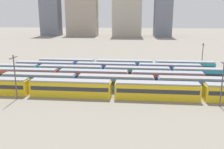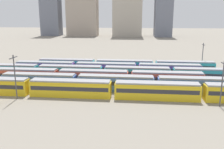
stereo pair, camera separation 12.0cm
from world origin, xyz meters
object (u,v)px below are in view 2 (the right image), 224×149
object	(u,v)px
train_track_2	(94,77)
catenary_pole_0	(222,81)
train_track_3	(103,73)
train_track_5	(124,66)
catenary_pole_1	(203,55)
catenary_pole_2	(15,75)
train_track_4	(106,69)
train_track_0	(202,92)

from	to	relation	value
train_track_2	catenary_pole_0	bearing A→B (deg)	-26.23
train_track_2	catenary_pole_0	size ratio (longest dim) A/B	6.06
train_track_3	train_track_5	xyz separation A→B (m)	(5.41, 10.40, -0.00)
train_track_5	catenary_pole_1	bearing A→B (deg)	7.42
catenary_pole_1	catenary_pole_2	bearing A→B (deg)	-145.30
catenary_pole_0	train_track_4	bearing A→B (deg)	137.01
train_track_0	catenary_pole_0	xyz separation A→B (m)	(2.69, -3.25, 3.23)
train_track_0	catenary_pole_0	bearing A→B (deg)	-50.38
catenary_pole_1	train_track_5	bearing A→B (deg)	-172.58
train_track_2	catenary_pole_1	world-z (taller)	catenary_pole_1
train_track_0	train_track_5	bearing A→B (deg)	124.36
catenary_pole_1	train_track_4	bearing A→B (deg)	-164.39
catenary_pole_1	train_track_0	bearing A→B (deg)	-103.65
train_track_2	catenary_pole_2	size ratio (longest dim) A/B	5.80
train_track_3	catenary_pole_0	distance (m)	32.18
train_track_0	train_track_3	bearing A→B (deg)	146.07
train_track_3	train_track_5	size ratio (longest dim) A/B	1.34
train_track_3	catenary_pole_1	bearing A→B (deg)	24.24
train_track_2	train_track_4	world-z (taller)	same
train_track_2	catenary_pole_2	world-z (taller)	catenary_pole_2
catenary_pole_0	catenary_pole_2	size ratio (longest dim) A/B	0.96
catenary_pole_0	train_track_3	bearing A→B (deg)	143.93
train_track_4	catenary_pole_0	size ratio (longest dim) A/B	6.06
train_track_2	train_track_3	bearing A→B (deg)	70.59
train_track_0	train_track_3	xyz separation A→B (m)	(-23.19, 15.60, 0.00)
train_track_0	train_track_2	size ratio (longest dim) A/B	2.02
train_track_0	train_track_5	distance (m)	31.49
train_track_0	train_track_5	world-z (taller)	same
train_track_5	catenary_pole_0	world-z (taller)	catenary_pole_0
train_track_0	train_track_4	world-z (taller)	same
train_track_0	train_track_2	bearing A→B (deg)	157.43
train_track_5	catenary_pole_1	size ratio (longest dim) A/B	6.11
train_track_4	train_track_2	bearing A→B (deg)	-100.39
train_track_0	train_track_5	size ratio (longest dim) A/B	2.02
train_track_4	catenary_pole_1	world-z (taller)	catenary_pole_1
train_track_2	train_track_3	size ratio (longest dim) A/B	0.75
train_track_3	catenary_pole_1	distance (m)	33.37
catenary_pole_2	catenary_pole_1	bearing A→B (deg)	34.70
train_track_5	train_track_4	bearing A→B (deg)	-135.76
train_track_3	train_track_5	distance (m)	11.72
train_track_4	train_track_0	bearing A→B (deg)	-41.99
catenary_pole_0	catenary_pole_1	world-z (taller)	catenary_pole_0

